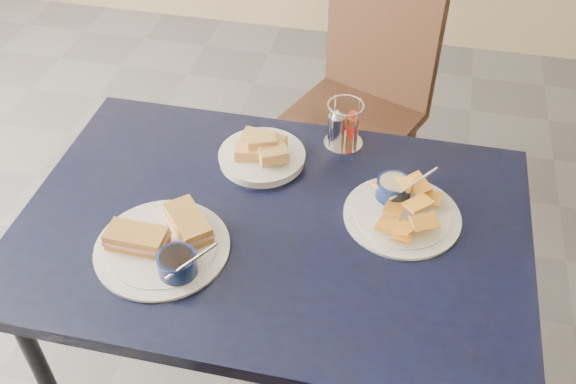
% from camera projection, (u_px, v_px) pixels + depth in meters
% --- Properties ---
extents(dining_table, '(1.26, 0.84, 0.75)m').
position_uv_depth(dining_table, '(273.00, 239.00, 1.63)').
color(dining_table, black).
rests_on(dining_table, ground).
extents(chair_far, '(0.57, 0.57, 0.94)m').
position_uv_depth(chair_far, '(356.00, 89.00, 2.39)').
color(chair_far, black).
rests_on(chair_far, ground).
extents(sandwich_plate, '(0.32, 0.32, 0.12)m').
position_uv_depth(sandwich_plate, '(165.00, 243.00, 1.50)').
color(sandwich_plate, white).
rests_on(sandwich_plate, dining_table).
extents(plantain_plate, '(0.29, 0.29, 0.12)m').
position_uv_depth(plantain_plate, '(400.00, 206.00, 1.60)').
color(plantain_plate, white).
rests_on(plantain_plate, dining_table).
extents(bread_basket, '(0.23, 0.23, 0.08)m').
position_uv_depth(bread_basket, '(262.00, 153.00, 1.74)').
color(bread_basket, white).
rests_on(bread_basket, dining_table).
extents(condiment_caddy, '(0.11, 0.11, 0.14)m').
position_uv_depth(condiment_caddy, '(343.00, 127.00, 1.78)').
color(condiment_caddy, silver).
rests_on(condiment_caddy, dining_table).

